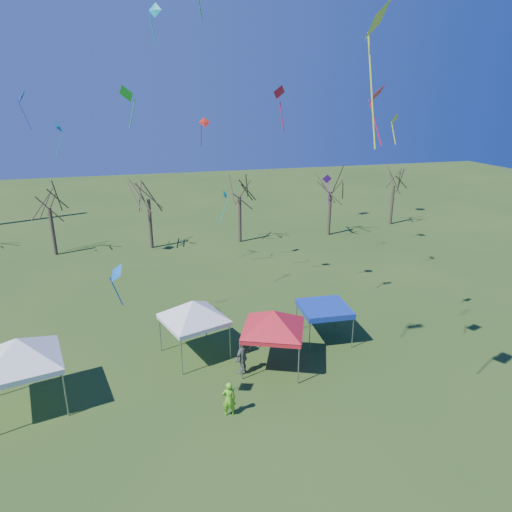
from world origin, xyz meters
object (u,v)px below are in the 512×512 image
at_px(tent_blue, 324,309).
at_px(person_grey, 242,357).
at_px(tree_2, 147,181).
at_px(tree_4, 332,175).
at_px(tree_5, 395,172).
at_px(tree_3, 239,179).
at_px(person_green, 229,399).
at_px(tent_red, 273,314).
at_px(tent_white_west, 17,343).
at_px(tree_1, 47,190).
at_px(tent_white_mid, 193,305).

bearing_deg(tent_blue, person_grey, -158.32).
xyz_separation_m(tree_2, person_grey, (3.24, -22.31, -5.36)).
bearing_deg(tree_4, tree_5, 13.85).
distance_m(tree_3, person_green, 26.33).
height_order(tent_red, tent_blue, tent_red).
xyz_separation_m(tree_3, tree_4, (9.32, -0.04, -0.02)).
xyz_separation_m(tree_4, tent_white_west, (-24.45, -21.97, -2.81)).
xyz_separation_m(tree_1, tent_red, (13.31, -22.38, -2.82)).
bearing_deg(tent_white_mid, tree_1, 115.38).
relative_size(tree_2, tent_blue, 2.89).
height_order(tree_5, tent_blue, tree_5).
distance_m(tent_white_mid, person_green, 5.85).
height_order(tree_3, tent_red, tree_3).
bearing_deg(tent_blue, tree_4, 65.18).
xyz_separation_m(tent_white_mid, tent_red, (3.73, -2.19, -0.02)).
xyz_separation_m(tent_white_west, tent_blue, (15.29, 2.16, -1.32)).
relative_size(tree_5, tent_white_west, 1.67).
xyz_separation_m(tree_3, tent_blue, (0.16, -19.86, -4.15)).
height_order(tent_white_west, person_grey, tent_white_west).
height_order(tree_4, tent_white_west, tree_4).
bearing_deg(tent_white_mid, person_green, -82.36).
bearing_deg(tree_3, tent_white_west, -124.49).
bearing_deg(person_grey, person_green, 25.42).
relative_size(tent_red, person_grey, 2.09).
xyz_separation_m(tree_1, tree_2, (8.40, -0.27, 0.50)).
distance_m(tree_2, tent_blue, 22.36).
bearing_deg(tent_white_mid, tree_2, 93.39).
height_order(tent_white_mid, person_green, tent_white_mid).
bearing_deg(tent_red, tree_4, 59.48).
height_order(tree_1, tree_4, tree_4).
xyz_separation_m(tree_4, person_green, (-15.82, -24.93, -5.24)).
bearing_deg(tree_5, tree_4, -166.15).
height_order(tent_red, person_green, tent_red).
bearing_deg(tent_red, tent_white_mid, 149.57).
relative_size(tree_4, tent_red, 2.03).
relative_size(tree_1, tent_blue, 2.66).
bearing_deg(tree_5, person_green, -131.87).
height_order(tree_4, tent_blue, tree_4).
distance_m(tree_3, tent_blue, 20.29).
bearing_deg(person_green, tent_white_west, -11.05).
bearing_deg(tree_1, tent_blue, -50.35).
bearing_deg(person_green, tent_white_mid, -74.52).
xyz_separation_m(tree_1, tree_5, (34.49, 1.42, -0.06)).
relative_size(tree_3, person_green, 4.81).
distance_m(tree_4, tree_5, 8.62).
height_order(tree_3, tent_white_west, tree_3).
xyz_separation_m(tree_1, tree_4, (26.12, -0.65, 0.27)).
xyz_separation_m(tree_4, tree_5, (8.37, 2.06, -0.33)).
height_order(tent_red, person_grey, tent_red).
distance_m(tent_white_west, person_grey, 10.24).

